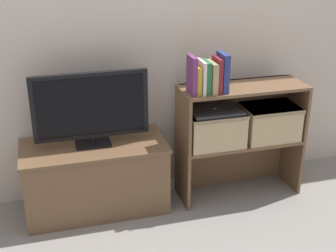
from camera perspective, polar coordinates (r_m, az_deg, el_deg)
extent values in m
plane|color=gray|center=(3.15, 0.76, -10.60)|extent=(16.00, 16.00, 0.00)
cube|color=beige|center=(3.12, -1.58, 12.96)|extent=(10.00, 0.05, 2.40)
cube|color=brown|center=(3.14, -8.81, -6.27)|extent=(0.91, 0.43, 0.45)
cube|color=brown|center=(3.03, -9.08, -2.41)|extent=(0.93, 0.45, 0.02)
cube|color=black|center=(3.03, -9.10, -2.11)|extent=(0.22, 0.14, 0.02)
cylinder|color=black|center=(3.01, -9.13, -1.64)|extent=(0.04, 0.04, 0.04)
cube|color=black|center=(2.93, -9.42, 2.47)|extent=(0.72, 0.04, 0.42)
cube|color=black|center=(2.91, -9.37, 2.34)|extent=(0.66, 0.00, 0.37)
cube|color=brown|center=(3.20, 1.77, -5.82)|extent=(0.02, 0.31, 0.41)
cube|color=brown|center=(3.51, 14.72, -3.89)|extent=(0.02, 0.31, 0.41)
cube|color=brown|center=(3.45, 7.60, -3.77)|extent=(0.80, 0.02, 0.41)
cube|color=brown|center=(3.24, 8.75, -1.83)|extent=(0.80, 0.31, 0.02)
cube|color=brown|center=(3.03, 1.86, 0.77)|extent=(0.02, 0.31, 0.39)
cube|color=brown|center=(3.35, 15.40, 2.17)|extent=(0.02, 0.31, 0.39)
cube|color=brown|center=(3.29, 7.96, 2.41)|extent=(0.80, 0.02, 0.39)
cube|color=brown|center=(3.10, 9.18, 4.67)|extent=(0.80, 0.31, 0.02)
cube|color=#6B2D66|center=(2.88, 2.93, 6.20)|extent=(0.03, 0.13, 0.24)
cube|color=gold|center=(2.90, 3.53, 5.64)|extent=(0.03, 0.12, 0.17)
cube|color=silver|center=(2.91, 4.07, 6.00)|extent=(0.02, 0.15, 0.21)
cube|color=#286638|center=(2.92, 4.62, 5.99)|extent=(0.04, 0.13, 0.20)
cube|color=tan|center=(2.93, 5.35, 5.97)|extent=(0.04, 0.15, 0.19)
cube|color=maroon|center=(2.94, 6.02, 6.26)|extent=(0.03, 0.14, 0.22)
cube|color=navy|center=(2.95, 6.68, 6.53)|extent=(0.04, 0.15, 0.24)
cube|color=tan|center=(3.11, 5.63, -0.25)|extent=(0.37, 0.27, 0.23)
cube|color=#917E5B|center=(3.07, 5.70, 1.54)|extent=(0.38, 0.28, 0.02)
cube|color=tan|center=(3.27, 12.20, 0.50)|extent=(0.37, 0.27, 0.23)
cube|color=#917E5B|center=(3.23, 12.36, 2.22)|extent=(0.38, 0.28, 0.02)
cube|color=#2D2D33|center=(3.06, 5.72, 1.92)|extent=(0.34, 0.25, 0.02)
cylinder|color=#99999E|center=(3.06, 5.73, 2.12)|extent=(0.02, 0.02, 0.00)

